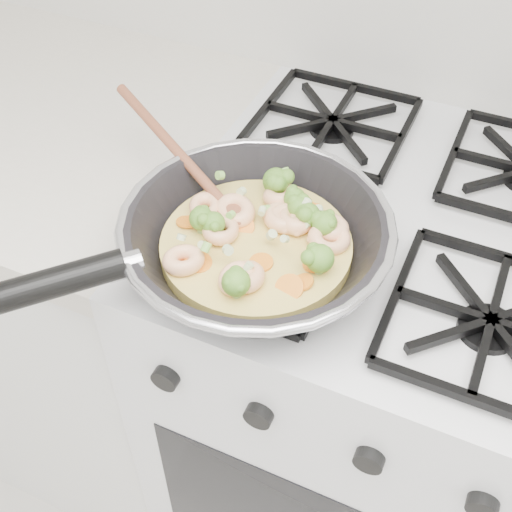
% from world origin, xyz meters
% --- Properties ---
extents(stove, '(0.60, 0.60, 0.92)m').
position_xyz_m(stove, '(0.00, 1.70, 0.46)').
color(stove, white).
rests_on(stove, ground).
extents(counter_left, '(1.00, 0.60, 0.90)m').
position_xyz_m(counter_left, '(-0.80, 1.70, 0.45)').
color(counter_left, white).
rests_on(counter_left, ground).
extents(skillet, '(0.44, 0.43, 0.10)m').
position_xyz_m(skillet, '(-0.14, 1.52, 0.96)').
color(skillet, black).
rests_on(skillet, stove).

